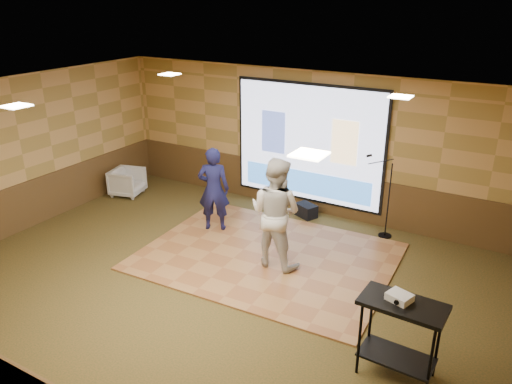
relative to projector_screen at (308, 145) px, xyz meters
The scene contains 17 objects.
ground 3.74m from the projector_screen, 90.00° to the right, with size 9.00×9.00×0.00m, color #2B3116.
room_shell 3.49m from the projector_screen, 90.00° to the right, with size 9.04×7.04×3.02m.
wainscot_back 1.00m from the projector_screen, 90.00° to the left, with size 9.00×0.04×0.95m, color #4F391A.
wainscot_left 5.73m from the projector_screen, 142.51° to the right, with size 0.04×7.00×0.95m, color #4F391A.
projector_screen is the anchor object (origin of this frame).
downlight_nw 3.12m from the projector_screen, 143.35° to the right, with size 0.32×0.32×0.02m, color #FFE9BF.
downlight_ne 3.12m from the projector_screen, 36.65° to the right, with size 0.32×0.32×0.02m, color #FFE9BF.
downlight_sw 5.61m from the projector_screen, 114.02° to the right, with size 0.32×0.32×0.02m, color #FFE9BF.
downlight_se 5.61m from the projector_screen, 65.98° to the right, with size 0.32×0.32×0.02m, color #FFE9BF.
dance_floor 2.69m from the projector_screen, 82.94° to the right, with size 4.33×3.30×0.03m, color #9D6A39.
player_left 2.22m from the projector_screen, 123.12° to the right, with size 0.61×0.40×1.68m, color #151744.
player_right 2.52m from the projector_screen, 77.72° to the right, with size 0.94×0.73×1.92m, color beige.
av_table 5.14m from the projector_screen, 52.67° to the right, with size 1.00×0.52×1.05m.
projector 5.04m from the projector_screen, 53.02° to the right, with size 0.27×0.23×0.09m, color white.
mic_stand 2.10m from the projector_screen, 11.48° to the right, with size 0.63×0.26×1.61m.
banquet_chair 4.33m from the projector_screen, 162.41° to the right, with size 0.67×0.69×0.63m, color gray.
duffel_bag 1.38m from the projector_screen, 62.97° to the right, with size 0.44×0.29×0.27m, color black.
Camera 1 is at (4.05, -5.73, 4.42)m, focal length 35.00 mm.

